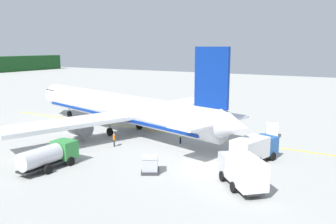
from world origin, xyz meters
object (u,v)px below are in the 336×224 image
at_px(service_truck_fuel, 254,148).
at_px(cargo_container_mid, 150,164).
at_px(cargo_container_near, 272,130).
at_px(service_truck_baggage, 49,155).
at_px(crew_loader_right, 180,136).
at_px(service_truck_catering, 242,170).
at_px(crew_marshaller, 114,139).
at_px(crew_loader_left, 212,126).
at_px(airliner_foreground, 120,108).

distance_m(service_truck_fuel, cargo_container_mid, 11.19).
distance_m(service_truck_fuel, cargo_container_near, 11.49).
height_order(service_truck_baggage, crew_loader_right, service_truck_baggage).
height_order(service_truck_baggage, cargo_container_mid, service_truck_baggage).
height_order(service_truck_catering, crew_marshaller, service_truck_catering).
bearing_deg(crew_marshaller, service_truck_fuel, -80.47).
relative_size(cargo_container_near, crew_loader_left, 1.26).
distance_m(airliner_foreground, service_truck_fuel, 20.71).
bearing_deg(crew_loader_left, service_truck_baggage, 159.45).
bearing_deg(airliner_foreground, cargo_container_mid, -133.32).
bearing_deg(airliner_foreground, crew_loader_right, -97.12).
bearing_deg(crew_loader_left, service_truck_fuel, -137.68).
xyz_separation_m(service_truck_baggage, crew_marshaller, (9.33, -0.62, -0.45)).
distance_m(cargo_container_near, crew_loader_right, 12.79).
bearing_deg(airliner_foreground, service_truck_fuel, -100.51).
relative_size(cargo_container_mid, crew_loader_right, 1.31).
relative_size(airliner_foreground, crew_marshaller, 25.51).
height_order(cargo_container_mid, crew_loader_left, cargo_container_mid).
relative_size(cargo_container_mid, crew_marshaller, 1.39).
distance_m(airliner_foreground, crew_loader_right, 10.60).
bearing_deg(crew_marshaller, cargo_container_mid, -121.88).
xyz_separation_m(service_truck_fuel, crew_loader_right, (2.48, 10.03, -0.51)).
xyz_separation_m(service_truck_fuel, service_truck_catering, (-7.17, -1.02, 0.06)).
bearing_deg(service_truck_fuel, airliner_foreground, 79.49).
height_order(service_truck_baggage, crew_loader_left, service_truck_baggage).
bearing_deg(cargo_container_mid, cargo_container_near, -19.11).
distance_m(service_truck_catering, cargo_container_near, 18.71).
relative_size(crew_marshaller, crew_loader_left, 0.96).
xyz_separation_m(service_truck_baggage, cargo_container_mid, (3.96, -9.27, -0.51)).
xyz_separation_m(service_truck_fuel, cargo_container_mid, (-8.12, 7.68, -0.63)).
height_order(cargo_container_near, crew_loader_right, cargo_container_near).
relative_size(service_truck_catering, crew_loader_left, 3.43).
height_order(crew_marshaller, crew_loader_left, crew_loader_left).
bearing_deg(crew_loader_left, service_truck_catering, -149.75).
bearing_deg(service_truck_baggage, service_truck_catering, -74.72).
height_order(airliner_foreground, crew_marshaller, airliner_foreground).
bearing_deg(service_truck_fuel, cargo_container_near, 4.53).
bearing_deg(service_truck_catering, cargo_container_mid, 96.24).
relative_size(service_truck_fuel, crew_marshaller, 3.94).
bearing_deg(crew_marshaller, service_truck_catering, -104.32).
bearing_deg(crew_marshaller, airliner_foreground, 31.30).
xyz_separation_m(cargo_container_mid, crew_marshaller, (5.38, 8.65, 0.06)).
distance_m(service_truck_fuel, crew_loader_left, 13.07).
distance_m(cargo_container_near, crew_loader_left, 8.09).
bearing_deg(cargo_container_mid, service_truck_fuel, -43.41).
relative_size(airliner_foreground, service_truck_baggage, 6.57).
relative_size(crew_marshaller, crew_loader_right, 0.94).
bearing_deg(crew_marshaller, service_truck_baggage, 176.20).
distance_m(service_truck_catering, crew_loader_right, 14.68).
bearing_deg(airliner_foreground, service_truck_catering, -117.16).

